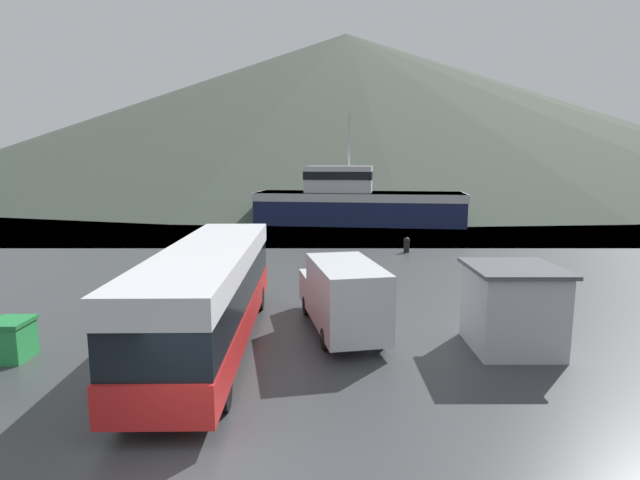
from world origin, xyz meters
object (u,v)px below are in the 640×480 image
at_px(fishing_boat, 354,201).
at_px(tour_bus, 207,291).
at_px(storage_bin, 9,340).
at_px(dock_kiosk, 510,307).
at_px(delivery_van, 340,294).

bearing_deg(fishing_boat, tour_bus, -4.34).
xyz_separation_m(storage_bin, dock_kiosk, (15.06, 0.90, 0.71)).
distance_m(tour_bus, dock_kiosk, 9.41).
distance_m(fishing_boat, storage_bin, 34.51).
distance_m(tour_bus, delivery_van, 4.44).
bearing_deg(tour_bus, fishing_boat, 76.95).
relative_size(tour_bus, dock_kiosk, 4.02).
bearing_deg(fishing_boat, dock_kiosk, 12.71).
relative_size(delivery_van, storage_bin, 5.18).
distance_m(tour_bus, fishing_boat, 31.90).
bearing_deg(dock_kiosk, fishing_boat, 94.81).
xyz_separation_m(delivery_van, dock_kiosk, (5.22, -1.52, 0.00)).
height_order(tour_bus, delivery_van, tour_bus).
xyz_separation_m(tour_bus, delivery_van, (4.17, 1.44, -0.49)).
distance_m(storage_bin, dock_kiosk, 15.10).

